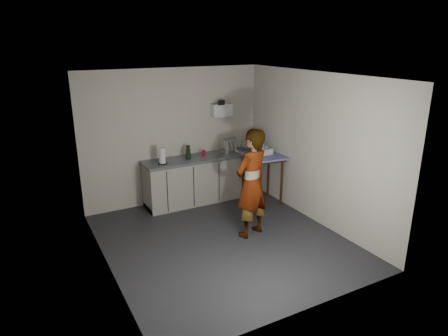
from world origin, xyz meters
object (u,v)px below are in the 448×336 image
kitchen_counter (200,180)px  side_table (263,161)px  dish_rack (230,149)px  paper_towel (162,156)px  soda_can (204,153)px  bakery_box (262,149)px  dark_bottle (188,151)px  standing_man (251,184)px  soap_bottle (188,152)px

kitchen_counter → side_table: side_table is taller
dish_rack → paper_towel: bearing=-176.1°
kitchen_counter → dish_rack: dish_rack is taller
side_table → soda_can: 1.17m
kitchen_counter → dish_rack: bearing=1.6°
kitchen_counter → bakery_box: (1.10, -0.53, 0.63)m
kitchen_counter → paper_towel: size_ratio=7.34×
side_table → bakery_box: 0.24m
soda_can → dish_rack: 0.60m
bakery_box → dish_rack: bearing=121.4°
paper_towel → dish_rack: bearing=3.9°
side_table → dark_bottle: bearing=158.1°
dish_rack → dark_bottle: bearing=177.3°
standing_man → bakery_box: (0.99, 1.19, 0.16)m
side_table → bakery_box: bearing=73.5°
side_table → kitchen_counter: bearing=155.8°
soap_bottle → dish_rack: bearing=3.1°
side_table → paper_towel: (-1.85, 0.55, 0.22)m
soap_bottle → bakery_box: size_ratio=0.65×
soap_bottle → dish_rack: dish_rack is taller
side_table → soda_can: bearing=152.8°
bakery_box → side_table: bearing=-118.1°
paper_towel → bakery_box: bakery_box is taller
standing_man → bakery_box: bearing=-147.4°
paper_towel → kitchen_counter: bearing=5.9°
dark_bottle → paper_towel: bearing=-166.1°
kitchen_counter → dark_bottle: 0.65m
standing_man → soap_bottle: size_ratio=6.86×
side_table → dish_rack: (-0.37, 0.65, 0.14)m
kitchen_counter → bakery_box: bearing=-25.9°
soap_bottle → soda_can: soap_bottle is taller
soap_bottle → soda_can: size_ratio=2.16×
soap_bottle → soda_can: bearing=7.7°
side_table → paper_towel: paper_towel is taller
paper_towel → bakery_box: 1.94m
side_table → dark_bottle: dark_bottle is taller
standing_man → dark_bottle: (-0.32, 1.78, 0.14)m
standing_man → bakery_box: size_ratio=4.44×
dish_rack → side_table: bearing=-60.6°
soap_bottle → side_table: bearing=-24.6°
kitchen_counter → bakery_box: size_ratio=5.55×
soap_bottle → dish_rack: (0.94, 0.05, -0.07)m
dark_bottle → soap_bottle: bearing=-112.4°
paper_towel → dish_rack: (1.48, 0.10, -0.08)m
standing_man → kitchen_counter: bearing=-104.0°
standing_man → paper_towel: 1.88m
side_table → dish_rack: bearing=126.0°
side_table → soda_can: size_ratio=7.95×
standing_man → soda_can: bearing=-107.2°
soda_can → dark_bottle: dark_bottle is taller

